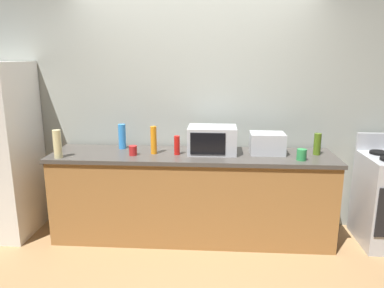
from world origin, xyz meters
TOP-DOWN VIEW (x-y plane):
  - ground_plane at (0.00, 0.00)m, footprint 8.00×8.00m
  - back_wall at (0.00, 0.81)m, footprint 6.40×0.10m
  - counter_run at (0.00, 0.40)m, footprint 2.84×0.64m
  - microwave at (0.20, 0.45)m, footprint 0.48×0.35m
  - toaster_oven at (0.75, 0.46)m, footprint 0.34×0.26m
  - bottle_hot_sauce at (-0.15, 0.36)m, footprint 0.06×0.06m
  - bottle_spray_cleaner at (-0.75, 0.57)m, footprint 0.08×0.08m
  - bottle_hand_soap at (-1.27, 0.17)m, footprint 0.08×0.08m
  - bottle_dish_soap at (-0.38, 0.38)m, footprint 0.06×0.06m
  - bottle_olive_oil at (1.24, 0.45)m, footprint 0.07×0.07m
  - mug_red at (-0.58, 0.30)m, footprint 0.08×0.08m
  - mug_green at (1.04, 0.24)m, footprint 0.09×0.09m

SIDE VIEW (x-z plane):
  - ground_plane at x=0.00m, z-range 0.00..0.00m
  - counter_run at x=0.00m, z-range 0.00..0.90m
  - mug_red at x=-0.58m, z-range 0.90..1.00m
  - mug_green at x=1.04m, z-range 0.90..1.01m
  - bottle_hot_sauce at x=-0.15m, z-range 0.90..1.09m
  - toaster_oven at x=0.75m, z-range 0.90..1.11m
  - bottle_olive_oil at x=1.24m, z-range 0.90..1.12m
  - bottle_spray_cleaner at x=-0.75m, z-range 0.90..1.16m
  - microwave at x=0.20m, z-range 0.90..1.17m
  - bottle_hand_soap at x=-1.27m, z-range 0.90..1.17m
  - bottle_dish_soap at x=-0.38m, z-range 0.90..1.18m
  - back_wall at x=0.00m, z-range 0.00..2.70m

